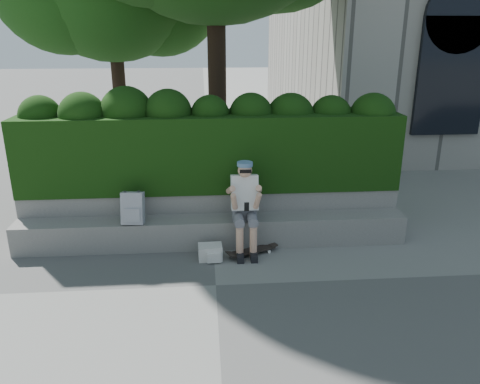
{
  "coord_description": "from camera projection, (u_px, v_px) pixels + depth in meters",
  "views": [
    {
      "loc": [
        -0.11,
        -5.44,
        3.16
      ],
      "look_at": [
        0.4,
        1.0,
        0.95
      ],
      "focal_mm": 35.0,
      "sensor_mm": 36.0,
      "label": 1
    }
  ],
  "objects": [
    {
      "name": "skateboard",
      "position": [
        252.0,
        251.0,
        7.0
      ],
      "size": [
        0.73,
        0.45,
        0.08
      ],
      "rotation": [
        0.0,
        0.0,
        0.4
      ],
      "color": "black",
      "rests_on": "ground"
    },
    {
      "name": "person",
      "position": [
        245.0,
        203.0,
        6.96
      ],
      "size": [
        0.4,
        0.76,
        1.38
      ],
      "color": "slate",
      "rests_on": "ground"
    },
    {
      "name": "backpack_ground",
      "position": [
        210.0,
        252.0,
        6.85
      ],
      "size": [
        0.35,
        0.26,
        0.22
      ],
      "primitive_type": "cube",
      "rotation": [
        0.0,
        0.0,
        0.04
      ],
      "color": "silver",
      "rests_on": "ground"
    },
    {
      "name": "hedge",
      "position": [
        211.0,
        150.0,
        7.56
      ],
      "size": [
        6.0,
        1.0,
        1.2
      ],
      "primitive_type": "cube",
      "color": "black",
      "rests_on": "planter_wall"
    },
    {
      "name": "ground",
      "position": [
        216.0,
        285.0,
        6.16
      ],
      "size": [
        80.0,
        80.0,
        0.0
      ],
      "primitive_type": "plane",
      "color": "slate",
      "rests_on": "ground"
    },
    {
      "name": "planter_wall",
      "position": [
        212.0,
        211.0,
        7.67
      ],
      "size": [
        6.0,
        0.5,
        0.75
      ],
      "primitive_type": "cube",
      "color": "gray",
      "rests_on": "ground"
    },
    {
      "name": "backpack_plaid",
      "position": [
        133.0,
        208.0,
        6.94
      ],
      "size": [
        0.34,
        0.21,
        0.48
      ],
      "primitive_type": "cube",
      "rotation": [
        0.0,
        0.0,
        -0.1
      ],
      "color": "silver",
      "rests_on": "bench_ledge"
    },
    {
      "name": "bench_ledge",
      "position": [
        213.0,
        232.0,
        7.27
      ],
      "size": [
        6.0,
        0.45,
        0.45
      ],
      "primitive_type": "cube",
      "color": "gray",
      "rests_on": "ground"
    }
  ]
}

